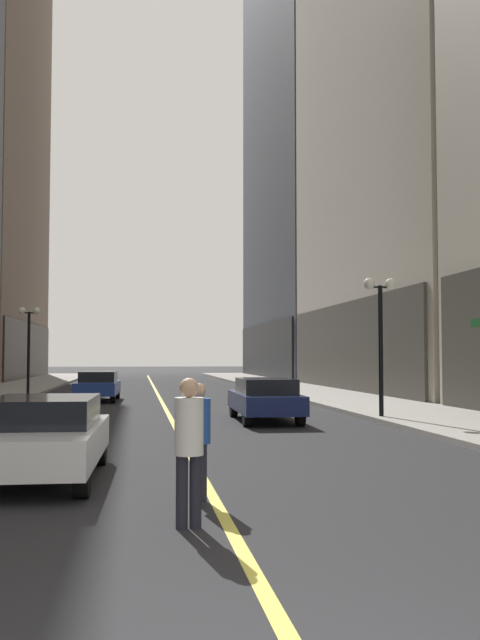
{
  "coord_description": "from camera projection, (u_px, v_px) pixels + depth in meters",
  "views": [
    {
      "loc": [
        -1.08,
        -3.83,
        1.99
      ],
      "look_at": [
        4.49,
        34.31,
        3.99
      ],
      "focal_mm": 39.51,
      "sensor_mm": 36.0,
      "label": 1
    }
  ],
  "objects": [
    {
      "name": "car_navy",
      "position": [
        265.0,
        398.0,
        21.56
      ],
      "size": [
        1.86,
        4.71,
        1.32
      ],
      "color": "#141E4C",
      "rests_on": "ground"
    },
    {
      "name": "sidewalk_right",
      "position": [
        304.0,
        390.0,
        39.62
      ],
      "size": [
        4.5,
        78.0,
        0.15
      ],
      "primitive_type": "cube",
      "color": "#9E9991",
      "rests_on": "ground"
    },
    {
      "name": "street_lamp_left_far",
      "position": [
        29.0,
        331.0,
        34.78
      ],
      "size": [
        1.06,
        0.36,
        4.43
      ],
      "color": "black",
      "rests_on": "ground"
    },
    {
      "name": "building_right_far",
      "position": [
        322.0,
        11.0,
        67.27
      ],
      "size": [
        11.45,
        26.0,
        70.19
      ],
      "color": "#4C515B",
      "rests_on": "ground"
    },
    {
      "name": "sidewalk_left",
      "position": [
        0.0,
        393.0,
        37.24
      ],
      "size": [
        4.5,
        78.0,
        0.15
      ],
      "primitive_type": "cube",
      "color": "#9E9991",
      "rests_on": "ground"
    },
    {
      "name": "lane_centre_stripe",
      "position": [
        157.0,
        393.0,
        38.43
      ],
      "size": [
        0.16,
        70.0,
        0.01
      ],
      "primitive_type": "cube",
      "color": "#E5D64C",
      "rests_on": "ground"
    },
    {
      "name": "pedestrian_in_white_shirt",
      "position": [
        189.0,
        440.0,
        8.19
      ],
      "size": [
        0.36,
        0.36,
        1.74
      ],
      "color": "black",
      "rests_on": "ground"
    },
    {
      "name": "car_blue",
      "position": [
        98.0,
        385.0,
        31.38
      ],
      "size": [
        1.9,
        4.57,
        1.32
      ],
      "color": "navy",
      "rests_on": "ground"
    },
    {
      "name": "street_lamp_right_mid",
      "position": [
        380.0,
        316.0,
        21.86
      ],
      "size": [
        1.06,
        0.36,
        4.43
      ],
      "color": "black",
      "rests_on": "ground"
    },
    {
      "name": "car_white",
      "position": [
        42.0,
        435.0,
        11.4
      ],
      "size": [
        2.0,
        4.38,
        1.32
      ],
      "color": "silver",
      "rests_on": "ground"
    },
    {
      "name": "pedestrian_in_blue_hoodie",
      "position": [
        198.0,
        432.0,
        9.75
      ],
      "size": [
        0.47,
        0.47,
        1.62
      ],
      "color": "black",
      "rests_on": "ground"
    },
    {
      "name": "ground_plane",
      "position": [
        157.0,
        393.0,
        38.43
      ],
      "size": [
        200.0,
        200.0,
        0.0
      ],
      "primitive_type": "plane",
      "color": "#262628"
    }
  ]
}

